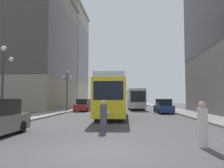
# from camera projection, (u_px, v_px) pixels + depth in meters

# --- Properties ---
(ground_plane) EXTENTS (200.00, 200.00, 0.00)m
(ground_plane) POSITION_uv_depth(u_px,v_px,m) (99.00, 153.00, 7.89)
(ground_plane) COLOR #424244
(sidewalk_left) EXTENTS (3.15, 120.00, 0.15)m
(sidewalk_left) POSITION_uv_depth(u_px,v_px,m) (82.00, 108.00, 48.27)
(sidewalk_left) COLOR gray
(sidewalk_left) RESTS_ON ground
(sidewalk_right) EXTENTS (3.15, 120.00, 0.15)m
(sidewalk_right) POSITION_uv_depth(u_px,v_px,m) (165.00, 108.00, 47.18)
(sidewalk_right) COLOR gray
(sidewalk_right) RESTS_ON ground
(streetcar) EXTENTS (2.72, 13.38, 3.89)m
(streetcar) POSITION_uv_depth(u_px,v_px,m) (113.00, 96.00, 23.82)
(streetcar) COLOR black
(streetcar) RESTS_ON ground
(transit_bus) EXTENTS (3.03, 11.93, 3.45)m
(transit_bus) POSITION_uv_depth(u_px,v_px,m) (135.00, 98.00, 41.68)
(transit_bus) COLOR black
(transit_bus) RESTS_ON ground
(parked_car_left_mid) EXTENTS (2.10, 5.08, 1.82)m
(parked_car_left_mid) POSITION_uv_depth(u_px,v_px,m) (84.00, 106.00, 34.85)
(parked_car_left_mid) COLOR black
(parked_car_left_mid) RESTS_ON ground
(parked_car_right_far) EXTENTS (2.06, 4.70, 1.82)m
(parked_car_right_far) POSITION_uv_depth(u_px,v_px,m) (164.00, 107.00, 29.89)
(parked_car_right_far) COLOR black
(parked_car_right_far) RESTS_ON ground
(parked_car_left_far) EXTENTS (2.06, 4.65, 1.82)m
(parked_car_left_far) POSITION_uv_depth(u_px,v_px,m) (90.00, 105.00, 41.20)
(parked_car_left_far) COLOR black
(parked_car_left_far) RESTS_ON ground
(pedestrian_crossing_near) EXTENTS (0.39, 0.39, 1.75)m
(pedestrian_crossing_near) POSITION_uv_depth(u_px,v_px,m) (104.00, 115.00, 14.90)
(pedestrian_crossing_near) COLOR maroon
(pedestrian_crossing_near) RESTS_ON ground
(pedestrian_crossing_far) EXTENTS (0.38, 0.38, 1.71)m
(pedestrian_crossing_far) POSITION_uv_depth(u_px,v_px,m) (103.00, 117.00, 13.32)
(pedestrian_crossing_far) COLOR #4C4C56
(pedestrian_crossing_far) RESTS_ON ground
(pedestrian_on_sidewalk) EXTENTS (0.39, 0.39, 1.72)m
(pedestrian_on_sidewalk) POSITION_uv_depth(u_px,v_px,m) (202.00, 126.00, 8.87)
(pedestrian_on_sidewalk) COLOR beige
(pedestrian_on_sidewalk) RESTS_ON ground
(lamp_post_left_near) EXTENTS (1.41, 0.36, 5.27)m
(lamp_post_left_near) POSITION_uv_depth(u_px,v_px,m) (3.00, 72.00, 15.86)
(lamp_post_left_near) COLOR #333338
(lamp_post_left_near) RESTS_ON sidewalk_left
(lamp_post_left_far) EXTENTS (1.41, 0.36, 5.71)m
(lamp_post_left_far) POSITION_uv_depth(u_px,v_px,m) (67.00, 84.00, 32.75)
(lamp_post_left_far) COLOR #333338
(lamp_post_left_far) RESTS_ON sidewalk_left
(building_left_corner) EXTENTS (16.44, 14.60, 24.36)m
(building_left_corner) POSITION_uv_depth(u_px,v_px,m) (53.00, 57.00, 59.86)
(building_left_corner) COLOR #B2A893
(building_left_corner) RESTS_ON ground
(building_left_midblock) EXTENTS (13.61, 19.99, 21.41)m
(building_left_midblock) POSITION_uv_depth(u_px,v_px,m) (31.00, 48.00, 42.65)
(building_left_midblock) COLOR gray
(building_left_midblock) RESTS_ON ground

